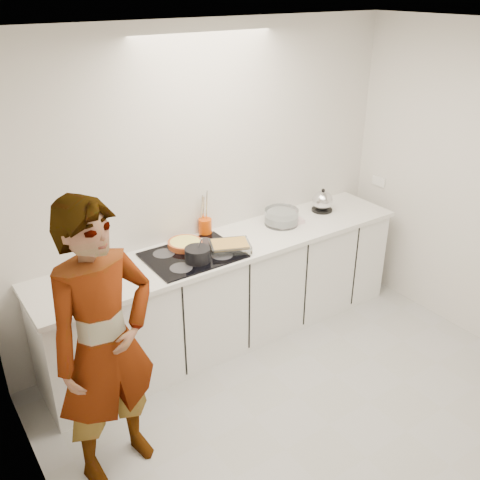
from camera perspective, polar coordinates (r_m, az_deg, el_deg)
floor at (r=4.06m, az=9.51°, el=-18.83°), size 3.60×3.20×0.00m
ceiling at (r=2.91m, az=13.47°, el=20.62°), size 3.60×3.20×0.00m
wall_back at (r=4.44m, az=-3.50°, el=5.64°), size 3.60×0.00×2.60m
wall_left at (r=2.53m, az=-20.23°, el=-13.47°), size 0.00×3.20×2.60m
base_cabinets at (r=4.57m, az=-1.12°, el=-5.74°), size 3.20×0.58×0.87m
countertop at (r=4.35m, az=-1.17°, el=-0.63°), size 3.24×0.64×0.04m
hob at (r=4.16m, az=-5.05°, el=-1.62°), size 0.72×0.54×0.01m
tart_dish at (r=4.28m, az=-5.88°, el=-0.38°), size 0.33×0.33×0.05m
saucepan at (r=4.04m, az=-4.54°, el=-1.56°), size 0.23×0.23×0.18m
baking_dish at (r=4.20m, az=-1.08°, el=-0.63°), size 0.37×0.33×0.06m
mixing_bowl at (r=4.68m, az=4.45°, el=2.41°), size 0.38×0.38×0.14m
tea_towel at (r=4.73m, az=5.13°, el=2.06°), size 0.26×0.20×0.04m
kettle at (r=4.99m, az=8.79°, el=4.08°), size 0.20×0.20×0.22m
utensil_crock at (r=4.49m, az=-3.73°, el=1.42°), size 0.12×0.12×0.14m
cook at (r=3.26m, az=-14.22°, el=-10.86°), size 0.75×0.56×1.85m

